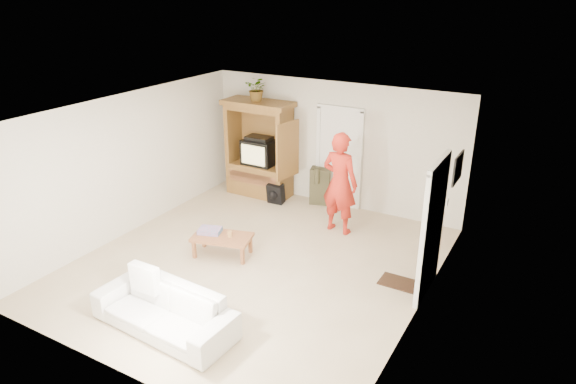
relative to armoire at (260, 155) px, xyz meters
name	(u,v)px	position (x,y,z in m)	size (l,w,h in m)	color
floor	(256,263)	(1.58, -2.66, -0.91)	(6.00, 6.00, 0.00)	tan
ceiling	(252,112)	(1.58, -2.66, 1.69)	(6.00, 6.00, 0.00)	white
wall_back	(333,144)	(1.58, 0.34, 0.39)	(5.50, 5.50, 0.00)	silver
wall_front	(108,280)	(1.58, -5.66, 0.39)	(5.50, 5.50, 0.00)	silver
wall_left	(128,164)	(-1.17, -2.66, 0.39)	(6.00, 6.00, 0.00)	silver
wall_right	(425,230)	(4.33, -2.66, 0.39)	(6.00, 6.00, 0.00)	silver
armoire	(260,155)	(0.00, 0.00, 0.00)	(1.82, 1.14, 2.10)	olive
door_back	(339,159)	(1.73, 0.31, 0.11)	(0.85, 0.05, 2.04)	white
doorway_right	(433,231)	(4.30, -2.06, 0.11)	(0.05, 0.90, 2.04)	black
framed_picture	(458,168)	(4.31, -0.76, 0.69)	(0.03, 0.60, 0.48)	black
doormat	(399,283)	(3.88, -2.06, -0.90)	(0.60, 0.40, 0.02)	#382316
plant	(257,89)	(-0.02, -0.03, 1.45)	(0.46, 0.40, 0.51)	#4C7238
man	(340,183)	(2.26, -0.83, 0.06)	(0.71, 0.47, 1.94)	red
sofa	(164,310)	(1.46, -4.74, -0.61)	(2.06, 0.80, 0.60)	silver
coffee_table	(222,238)	(0.92, -2.70, -0.58)	(1.11, 0.79, 0.37)	#A36338
towel	(210,231)	(0.67, -2.70, -0.50)	(0.38, 0.28, 0.08)	#C94361
candle	(230,234)	(1.06, -2.65, -0.49)	(0.08, 0.08, 0.10)	tan
backpack_black	(276,194)	(0.56, -0.29, -0.70)	(0.34, 0.20, 0.43)	black
backpack_olive	(320,186)	(1.38, 0.19, -0.51)	(0.42, 0.31, 0.79)	#47442B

